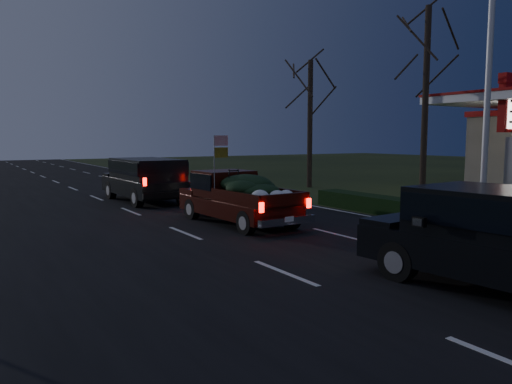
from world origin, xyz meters
TOP-DOWN VIEW (x-y plane):
  - ground at (0.00, 0.00)m, footprint 120.00×120.00m
  - road_asphalt at (0.00, 0.00)m, footprint 14.00×120.00m
  - hedge_row at (7.80, 3.00)m, footprint 1.00×10.00m
  - light_pole at (9.50, 2.00)m, footprint 0.50×0.90m
  - bare_tree_mid at (12.50, 7.00)m, footprint 3.60×3.60m
  - bare_tree_far at (11.50, 14.00)m, footprint 3.60×3.60m
  - pickup_truck at (2.14, 5.68)m, footprint 2.07×4.90m
  - lead_suv at (1.52, 12.55)m, footprint 2.33×5.33m

SIDE VIEW (x-z plane):
  - ground at x=0.00m, z-range 0.00..0.00m
  - road_asphalt at x=0.00m, z-range 0.00..0.02m
  - hedge_row at x=7.80m, z-range 0.00..0.60m
  - pickup_truck at x=2.14m, z-range -0.32..2.21m
  - lead_suv at x=1.52m, z-range 0.39..1.90m
  - bare_tree_far at x=11.50m, z-range 1.73..8.73m
  - light_pole at x=9.50m, z-range 0.90..10.06m
  - bare_tree_mid at x=12.50m, z-range 2.10..10.60m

